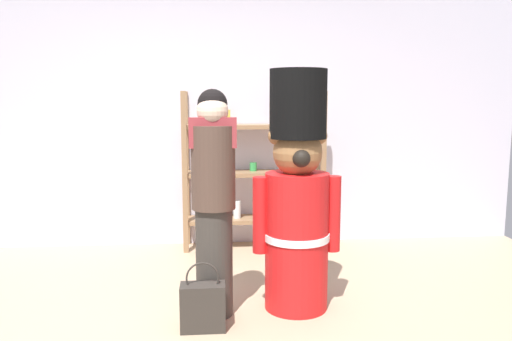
% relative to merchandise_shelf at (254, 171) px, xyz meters
% --- Properties ---
extents(ground_plane, '(6.40, 6.40, 0.00)m').
position_rel_merchandise_shelf_xyz_m(ground_plane, '(-0.43, -1.98, -0.77)').
color(ground_plane, tan).
extents(back_wall, '(6.40, 0.12, 2.60)m').
position_rel_merchandise_shelf_xyz_m(back_wall, '(-0.43, 0.22, 0.53)').
color(back_wall, silver).
rests_on(back_wall, ground_plane).
extents(merchandise_shelf, '(1.39, 0.35, 1.56)m').
position_rel_merchandise_shelf_xyz_m(merchandise_shelf, '(0.00, 0.00, 0.00)').
color(merchandise_shelf, '#93704C').
rests_on(merchandise_shelf, ground_plane).
extents(teddy_bear_guard, '(0.62, 0.46, 1.68)m').
position_rel_merchandise_shelf_xyz_m(teddy_bear_guard, '(0.18, -1.54, 0.01)').
color(teddy_bear_guard, red).
rests_on(teddy_bear_guard, ground_plane).
extents(person_shopper, '(0.31, 0.30, 1.55)m').
position_rel_merchandise_shelf_xyz_m(person_shopper, '(-0.40, -1.60, 0.05)').
color(person_shopper, '#38332D').
rests_on(person_shopper, ground_plane).
extents(shopping_bag, '(0.29, 0.15, 0.45)m').
position_rel_merchandise_shelf_xyz_m(shopping_bag, '(-0.47, -1.84, -0.61)').
color(shopping_bag, '#332D28').
rests_on(shopping_bag, ground_plane).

